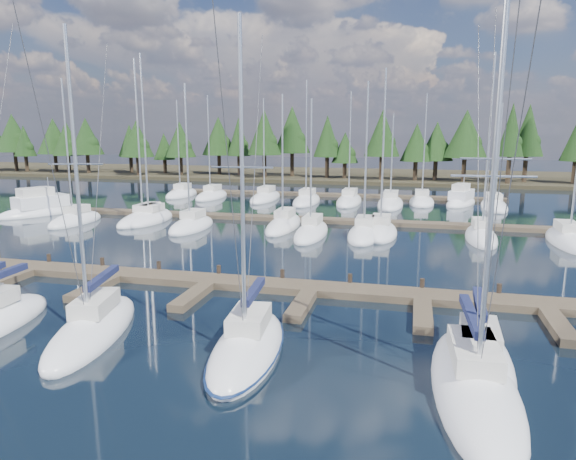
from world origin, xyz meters
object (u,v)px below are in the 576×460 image
(front_sailboat_4, at_px, (248,347))
(front_sailboat_5, at_px, (478,364))
(main_dock, at_px, (209,284))
(motor_yacht_right, at_px, (461,200))
(motor_yacht_left, at_px, (41,209))
(front_sailboat_6, at_px, (474,386))
(front_sailboat_3, at_px, (93,329))

(front_sailboat_4, distance_m, front_sailboat_5, 8.98)
(main_dock, xyz_separation_m, motor_yacht_right, (17.06, 38.99, 0.26))
(front_sailboat_5, distance_m, motor_yacht_left, 49.94)
(motor_yacht_right, bearing_deg, front_sailboat_4, -104.40)
(front_sailboat_6, bearing_deg, motor_yacht_right, 85.93)
(front_sailboat_3, xyz_separation_m, front_sailboat_5, (16.23, 0.35, 0.01))
(main_dock, distance_m, motor_yacht_left, 34.21)
(front_sailboat_4, distance_m, motor_yacht_left, 43.11)
(front_sailboat_6, bearing_deg, front_sailboat_4, 172.32)
(front_sailboat_3, height_order, front_sailboat_5, front_sailboat_5)
(main_dock, xyz_separation_m, front_sailboat_6, (13.64, -9.17, 0.08))
(main_dock, relative_size, motor_yacht_right, 5.02)
(front_sailboat_4, distance_m, motor_yacht_right, 48.51)
(front_sailboat_5, relative_size, motor_yacht_right, 1.66)
(main_dock, xyz_separation_m, front_sailboat_5, (13.96, -7.46, 0.10))
(main_dock, distance_m, front_sailboat_4, 9.44)
(front_sailboat_4, bearing_deg, motor_yacht_right, 75.60)
(front_sailboat_5, bearing_deg, front_sailboat_3, -178.78)
(main_dock, bearing_deg, motor_yacht_left, 143.88)
(front_sailboat_3, bearing_deg, motor_yacht_left, 132.21)
(front_sailboat_6, relative_size, motor_yacht_right, 1.57)
(front_sailboat_4, xyz_separation_m, front_sailboat_5, (8.96, 0.54, 0.01))
(front_sailboat_6, relative_size, motor_yacht_left, 1.37)
(front_sailboat_3, bearing_deg, motor_yacht_right, 67.56)
(motor_yacht_left, bearing_deg, front_sailboat_6, -35.40)
(front_sailboat_3, xyz_separation_m, motor_yacht_right, (19.33, 46.79, 0.17))
(main_dock, xyz_separation_m, front_sailboat_3, (-2.27, -7.81, 0.09))
(motor_yacht_right, bearing_deg, main_dock, -113.64)
(main_dock, height_order, front_sailboat_4, front_sailboat_4)
(front_sailboat_5, xyz_separation_m, front_sailboat_6, (-0.32, -1.71, -0.02))
(motor_yacht_left, relative_size, motor_yacht_right, 1.15)
(main_dock, height_order, front_sailboat_6, front_sailboat_6)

